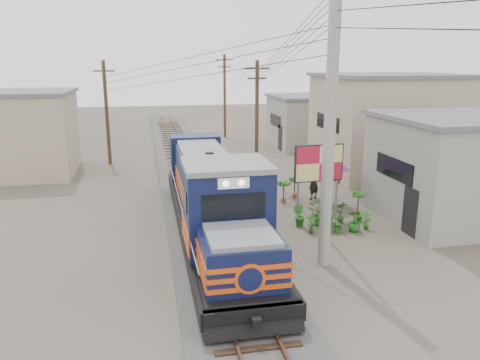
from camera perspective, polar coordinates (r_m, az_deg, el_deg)
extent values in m
plane|color=#473F35|center=(16.70, -1.99, -10.44)|extent=(120.00, 120.00, 0.00)
cube|color=#595651|center=(26.01, -5.63, -1.10)|extent=(3.60, 70.00, 0.16)
cube|color=#51331E|center=(25.92, -6.81, -0.78)|extent=(0.08, 70.00, 0.12)
cube|color=#51331E|center=(26.02, -4.47, -0.66)|extent=(0.08, 70.00, 0.12)
cube|color=black|center=(18.98, -3.41, -4.90)|extent=(2.73, 15.06, 0.52)
cube|color=black|center=(14.80, -0.76, -11.88)|extent=(2.07, 3.01, 0.61)
cube|color=black|center=(23.52, -5.02, -1.81)|extent=(2.07, 3.01, 0.61)
cube|color=#0F1639|center=(13.34, 0.14, -9.83)|extent=(2.24, 2.26, 1.41)
cube|color=#0F1639|center=(15.22, -1.64, -3.65)|extent=(2.68, 2.45, 2.92)
cube|color=slate|center=(14.82, -1.68, 1.89)|extent=(2.73, 2.57, 0.17)
cube|color=black|center=(13.91, -0.78, -3.18)|extent=(1.91, 0.06, 0.75)
cube|color=white|center=(13.70, -0.79, -0.38)|extent=(0.94, 0.06, 0.33)
cube|color=#0F1639|center=(20.88, -4.37, 0.26)|extent=(2.13, 9.22, 2.16)
cube|color=slate|center=(20.63, -4.43, 3.30)|extent=(1.91, 9.22, 0.17)
cube|color=#D74A14|center=(18.82, -3.43, -3.41)|extent=(2.77, 15.06, 0.13)
cube|color=#D74A14|center=(18.73, -3.44, -2.59)|extent=(2.77, 15.06, 0.13)
cube|color=#D74A14|center=(18.65, -3.46, -1.76)|extent=(2.77, 15.06, 0.13)
cylinder|color=#9E9B93|center=(15.75, 10.91, 6.80)|extent=(0.40, 0.40, 10.00)
cylinder|color=#4C3826|center=(29.98, 2.06, 7.70)|extent=(0.24, 0.24, 7.00)
cube|color=#4C3826|center=(29.77, 2.11, 13.44)|extent=(1.60, 0.10, 0.10)
cube|color=#4C3826|center=(29.79, 2.10, 12.28)|extent=(1.20, 0.10, 0.10)
cylinder|color=#4C3826|center=(43.68, -1.88, 10.15)|extent=(0.24, 0.24, 7.50)
cube|color=#4C3826|center=(43.55, -1.92, 14.42)|extent=(1.60, 0.10, 0.10)
cube|color=#4C3826|center=(43.56, -1.91, 13.63)|extent=(1.20, 0.10, 0.10)
cylinder|color=#4C3826|center=(33.23, -15.93, 7.82)|extent=(0.24, 0.24, 7.00)
cube|color=#4C3826|center=(33.05, -16.29, 12.99)|extent=(1.60, 0.10, 0.10)
cube|color=#4C3826|center=(33.07, -16.22, 11.95)|extent=(1.20, 0.10, 0.10)
cube|color=gray|center=(23.22, 25.81, 1.13)|extent=(7.00, 6.00, 4.50)
cube|color=slate|center=(22.85, 26.45, 6.86)|extent=(7.35, 6.30, 0.20)
cube|color=black|center=(21.25, 18.27, 1.35)|extent=(0.05, 3.00, 0.90)
cube|color=tan|center=(31.07, 17.54, 6.35)|extent=(8.00, 7.00, 6.00)
cube|color=slate|center=(30.82, 17.98, 12.05)|extent=(8.40, 7.35, 0.20)
cube|color=black|center=(29.31, 10.62, 6.91)|extent=(0.05, 3.50, 0.90)
cube|color=gray|center=(39.64, 8.56, 7.02)|extent=(6.00, 6.00, 4.00)
cube|color=slate|center=(39.42, 8.67, 10.04)|extent=(6.30, 6.30, 0.20)
cube|color=black|center=(38.69, 4.33, 7.26)|extent=(0.05, 3.00, 0.90)
cube|color=tan|center=(32.18, -24.99, 5.02)|extent=(6.00, 6.00, 5.00)
cube|color=slate|center=(31.92, -25.49, 9.62)|extent=(6.30, 6.30, 0.20)
cylinder|color=#99999E|center=(20.61, 7.11, -1.84)|extent=(0.10, 0.10, 2.56)
cylinder|color=#99999E|center=(21.37, 11.68, -1.44)|extent=(0.10, 0.10, 2.56)
cube|color=black|center=(20.64, 9.59, 2.06)|extent=(2.26, 0.29, 1.64)
cube|color=red|center=(20.61, 9.62, 2.04)|extent=(2.15, 0.24, 1.54)
cylinder|color=black|center=(23.70, 10.43, -2.91)|extent=(0.43, 0.43, 0.10)
cylinder|color=#99999E|center=(23.41, 10.54, -0.49)|extent=(0.05, 0.05, 2.17)
cone|color=#5D2369|center=(23.17, 10.66, 1.99)|extent=(2.49, 2.49, 0.54)
imported|color=black|center=(24.36, 8.95, -0.17)|extent=(0.83, 0.76, 1.89)
imported|color=#25651D|center=(19.66, 8.70, -5.38)|extent=(0.48, 0.36, 0.82)
imported|color=#25651D|center=(19.93, 10.25, -5.43)|extent=(0.30, 0.37, 0.65)
imported|color=#25651D|center=(20.03, 11.80, -5.38)|extent=(0.63, 0.69, 0.67)
imported|color=#25651D|center=(20.23, 13.81, -4.87)|extent=(0.65, 0.65, 0.95)
imported|color=#25651D|center=(20.62, 15.11, -4.79)|extent=(0.50, 0.41, 0.81)
imported|color=#25651D|center=(20.44, 7.20, -4.34)|extent=(0.65, 0.68, 0.97)
imported|color=#25651D|center=(20.70, 9.42, -4.19)|extent=(1.03, 0.95, 0.96)
imported|color=#25651D|center=(20.97, 10.59, -3.85)|extent=(0.79, 0.79, 1.06)
imported|color=#25651D|center=(21.22, 12.26, -3.82)|extent=(0.52, 0.36, 0.99)
imported|color=#25651D|center=(21.54, 14.28, -4.18)|extent=(0.40, 0.35, 0.62)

